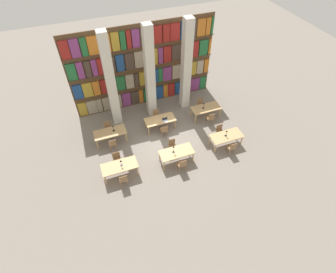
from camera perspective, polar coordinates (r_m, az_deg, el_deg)
The scene contains 29 objects.
ground_plane at distance 15.80m, azimuth -0.17°, elevation -1.37°, with size 40.00×40.00×0.00m, color gray.
bookshelf_bank at distance 17.31m, azimuth -5.31°, elevation 14.67°, with size 9.37×0.35×5.50m.
pillar_left at distance 15.68m, azimuth -12.40°, elevation 11.53°, with size 0.53×0.53×6.00m.
pillar_center at distance 16.05m, azimuth -4.00°, elevation 13.42°, with size 0.53×0.53×6.00m.
pillar_right at distance 16.74m, azimuth 3.98°, elevation 14.94°, with size 0.53×0.53×6.00m.
reading_table_0 at distance 14.03m, azimuth -10.50°, elevation -6.48°, with size 1.88×0.87×0.76m.
chair_0 at distance 13.75m, azimuth -9.71°, elevation -9.19°, with size 0.42×0.40×0.90m.
chair_1 at distance 14.63m, azimuth -11.02°, elevation -4.79°, with size 0.42×0.40×0.90m.
desk_lamp_0 at distance 13.75m, azimuth -10.21°, elevation -5.50°, with size 0.14×0.14×0.41m.
reading_table_1 at distance 14.40m, azimuth 1.86°, elevation -3.59°, with size 1.88×0.87×0.76m.
chair_2 at distance 14.14m, azimuth 3.06°, elevation -6.10°, with size 0.42×0.40×0.90m.
chair_3 at distance 14.98m, azimuth 0.97°, elevation -2.02°, with size 0.42×0.40×0.90m.
desk_lamp_1 at distance 14.07m, azimuth 1.22°, elevation -2.55°, with size 0.14×0.14×0.48m.
reading_table_2 at distance 15.60m, azimuth 12.60°, elevation -0.03°, with size 1.88×0.87×0.76m.
chair_4 at distance 15.33m, azimuth 13.72°, elevation -2.34°, with size 0.42×0.40×0.90m.
chair_5 at distance 16.12m, azimuth 11.21°, elevation 1.24°, with size 0.42×0.40×0.90m.
desk_lamp_2 at distance 15.32m, azimuth 12.61°, elevation 0.89°, with size 0.14×0.14×0.41m.
reading_table_3 at distance 15.80m, azimuth -12.50°, elevation 0.72°, with size 1.88×0.87×0.76m.
chair_6 at distance 15.42m, azimuth -11.94°, elevation -1.55°, with size 0.42×0.40×0.90m.
chair_7 at distance 16.44m, azimuth -12.97°, elevation 1.94°, with size 0.42×0.40×0.90m.
desk_lamp_3 at distance 15.58m, azimuth -11.89°, elevation 1.99°, with size 0.14×0.14×0.42m.
reading_table_4 at distance 16.23m, azimuth -1.73°, elevation 3.54°, with size 1.88×0.87×0.76m.
chair_8 at distance 15.86m, azimuth -0.86°, elevation 1.42°, with size 0.42×0.40×0.90m.
chair_9 at distance 16.86m, azimuth -2.52°, elevation 4.64°, with size 0.42×0.40×0.90m.
laptop at distance 16.03m, azimuth -0.62°, elevation 3.54°, with size 0.32×0.22×0.21m.
reading_table_5 at distance 17.23m, azimuth 8.24°, elevation 6.00°, with size 1.88×0.87×0.76m.
chair_10 at distance 16.87m, azimuth 9.21°, elevation 4.03°, with size 0.42×0.40×0.90m.
chair_11 at distance 17.81m, azimuth 7.13°, elevation 6.96°, with size 0.42×0.40×0.90m.
desk_lamp_4 at distance 16.93m, azimuth 7.77°, elevation 6.88°, with size 0.14×0.14×0.43m.
Camera 1 is at (-3.65, -10.01, 11.67)m, focal length 28.00 mm.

